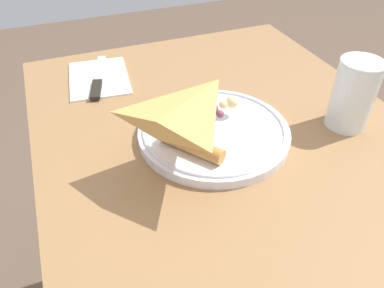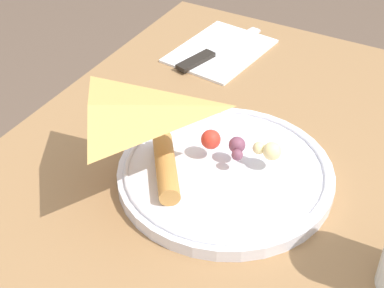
# 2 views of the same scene
# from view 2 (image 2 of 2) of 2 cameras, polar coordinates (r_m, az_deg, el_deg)

# --- Properties ---
(plate_pizza) EXTENTS (0.26, 0.26, 0.05)m
(plate_pizza) POSITION_cam_2_polar(r_m,az_deg,el_deg) (0.69, 3.25, -2.54)
(plate_pizza) COLOR white
(plate_pizza) RESTS_ON dining_table
(napkin_folded) EXTENTS (0.18, 0.14, 0.00)m
(napkin_folded) POSITION_cam_2_polar(r_m,az_deg,el_deg) (0.95, 2.76, 9.02)
(napkin_folded) COLOR white
(napkin_folded) RESTS_ON dining_table
(butter_knife) EXTENTS (0.19, 0.07, 0.01)m
(butter_knife) POSITION_cam_2_polar(r_m,az_deg,el_deg) (0.95, 2.40, 9.08)
(butter_knife) COLOR black
(butter_knife) RESTS_ON napkin_folded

